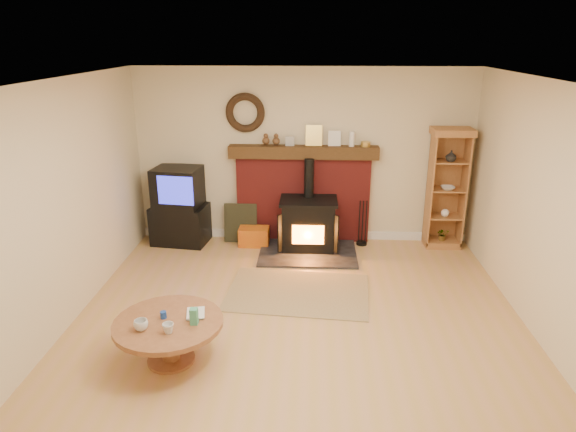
# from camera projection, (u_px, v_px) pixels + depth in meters

# --- Properties ---
(ground) EXTENTS (5.50, 5.50, 0.00)m
(ground) POSITION_uv_depth(u_px,v_px,m) (297.00, 332.00, 5.49)
(ground) COLOR tan
(ground) RESTS_ON ground
(room_shell) EXTENTS (5.02, 5.52, 2.61)m
(room_shell) POSITION_uv_depth(u_px,v_px,m) (297.00, 175.00, 5.01)
(room_shell) COLOR beige
(room_shell) RESTS_ON ground
(chimney_breast) EXTENTS (2.20, 0.22, 1.78)m
(chimney_breast) POSITION_uv_depth(u_px,v_px,m) (303.00, 190.00, 7.74)
(chimney_breast) COLOR maroon
(chimney_breast) RESTS_ON ground
(wood_stove) EXTENTS (1.40, 1.00, 1.33)m
(wood_stove) POSITION_uv_depth(u_px,v_px,m) (308.00, 226.00, 7.51)
(wood_stove) COLOR black
(wood_stove) RESTS_ON ground
(area_rug) EXTENTS (1.82, 1.33, 0.01)m
(area_rug) POSITION_uv_depth(u_px,v_px,m) (298.00, 292.00, 6.34)
(area_rug) COLOR brown
(area_rug) RESTS_ON ground
(tv_unit) EXTENTS (0.87, 0.65, 1.17)m
(tv_unit) POSITION_uv_depth(u_px,v_px,m) (179.00, 207.00, 7.71)
(tv_unit) COLOR black
(tv_unit) RESTS_ON ground
(curio_cabinet) EXTENTS (0.57, 0.41, 1.78)m
(curio_cabinet) POSITION_uv_depth(u_px,v_px,m) (446.00, 188.00, 7.50)
(curio_cabinet) COLOR #9A6132
(curio_cabinet) RESTS_ON ground
(firelog_box) EXTENTS (0.45, 0.28, 0.28)m
(firelog_box) POSITION_uv_depth(u_px,v_px,m) (254.00, 236.00, 7.74)
(firelog_box) COLOR orange
(firelog_box) RESTS_ON ground
(leaning_painting) EXTENTS (0.50, 0.13, 0.60)m
(leaning_painting) POSITION_uv_depth(u_px,v_px,m) (241.00, 223.00, 7.84)
(leaning_painting) COLOR black
(leaning_painting) RESTS_ON ground
(fire_tools) EXTENTS (0.16, 0.16, 0.70)m
(fire_tools) POSITION_uv_depth(u_px,v_px,m) (362.00, 236.00, 7.76)
(fire_tools) COLOR black
(fire_tools) RESTS_ON ground
(coffee_table) EXTENTS (1.05, 1.05, 0.60)m
(coffee_table) POSITION_uv_depth(u_px,v_px,m) (169.00, 329.00, 4.89)
(coffee_table) COLOR brown
(coffee_table) RESTS_ON ground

